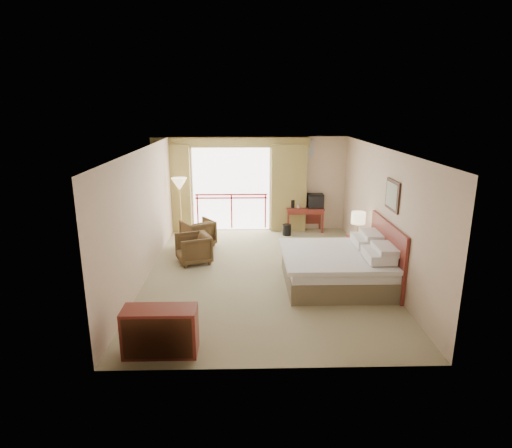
{
  "coord_description": "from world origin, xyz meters",
  "views": [
    {
      "loc": [
        -0.39,
        -8.7,
        3.54
      ],
      "look_at": [
        -0.16,
        0.4,
        1.01
      ],
      "focal_mm": 30.0,
      "sensor_mm": 36.0,
      "label": 1
    }
  ],
  "objects_px": {
    "desk": "(304,212)",
    "wastebasket": "(287,230)",
    "tv": "(315,201)",
    "floor_lamp": "(179,186)",
    "side_table": "(192,240)",
    "bed": "(339,267)",
    "table_lamp": "(358,218)",
    "armchair_near": "(194,262)",
    "dresser": "(160,331)",
    "nightstand": "(357,250)",
    "armchair_far": "(198,245)"
  },
  "relations": [
    {
      "from": "tv",
      "to": "dresser",
      "type": "height_order",
      "value": "tv"
    },
    {
      "from": "desk",
      "to": "armchair_near",
      "type": "xyz_separation_m",
      "value": [
        -2.92,
        -2.57,
        -0.55
      ]
    },
    {
      "from": "floor_lamp",
      "to": "side_table",
      "type": "bearing_deg",
      "value": -72.34
    },
    {
      "from": "wastebasket",
      "to": "armchair_far",
      "type": "distance_m",
      "value": 2.56
    },
    {
      "from": "armchair_near",
      "to": "floor_lamp",
      "type": "bearing_deg",
      "value": 174.88
    },
    {
      "from": "bed",
      "to": "tv",
      "type": "bearing_deg",
      "value": 88.21
    },
    {
      "from": "bed",
      "to": "desk",
      "type": "distance_m",
      "value": 3.89
    },
    {
      "from": "floor_lamp",
      "to": "dresser",
      "type": "bearing_deg",
      "value": -84.85
    },
    {
      "from": "nightstand",
      "to": "tv",
      "type": "xyz_separation_m",
      "value": [
        -0.58,
        2.58,
        0.6
      ]
    },
    {
      "from": "desk",
      "to": "side_table",
      "type": "bearing_deg",
      "value": -142.83
    },
    {
      "from": "armchair_near",
      "to": "table_lamp",
      "type": "bearing_deg",
      "value": 68.96
    },
    {
      "from": "table_lamp",
      "to": "armchair_near",
      "type": "bearing_deg",
      "value": 179.79
    },
    {
      "from": "armchair_far",
      "to": "tv",
      "type": "bearing_deg",
      "value": 167.64
    },
    {
      "from": "floor_lamp",
      "to": "dresser",
      "type": "distance_m",
      "value": 5.94
    },
    {
      "from": "nightstand",
      "to": "side_table",
      "type": "height_order",
      "value": "nightstand"
    },
    {
      "from": "tv",
      "to": "side_table",
      "type": "xyz_separation_m",
      "value": [
        -3.33,
        -1.94,
        -0.54
      ]
    },
    {
      "from": "table_lamp",
      "to": "dresser",
      "type": "relative_size",
      "value": 0.53
    },
    {
      "from": "armchair_near",
      "to": "dresser",
      "type": "distance_m",
      "value": 3.81
    },
    {
      "from": "bed",
      "to": "table_lamp",
      "type": "relative_size",
      "value": 3.71
    },
    {
      "from": "table_lamp",
      "to": "armchair_far",
      "type": "height_order",
      "value": "table_lamp"
    },
    {
      "from": "wastebasket",
      "to": "armchair_far",
      "type": "xyz_separation_m",
      "value": [
        -2.41,
        -0.85,
        -0.15
      ]
    },
    {
      "from": "wastebasket",
      "to": "side_table",
      "type": "xyz_separation_m",
      "value": [
        -2.48,
        -1.55,
        0.2
      ]
    },
    {
      "from": "wastebasket",
      "to": "table_lamp",
      "type": "bearing_deg",
      "value": -56.33
    },
    {
      "from": "bed",
      "to": "dresser",
      "type": "xyz_separation_m",
      "value": [
        -3.15,
        -2.47,
        -0.02
      ]
    },
    {
      "from": "tv",
      "to": "floor_lamp",
      "type": "height_order",
      "value": "floor_lamp"
    },
    {
      "from": "desk",
      "to": "wastebasket",
      "type": "bearing_deg",
      "value": -137.32
    },
    {
      "from": "table_lamp",
      "to": "nightstand",
      "type": "bearing_deg",
      "value": -90.0
    },
    {
      "from": "floor_lamp",
      "to": "dresser",
      "type": "height_order",
      "value": "floor_lamp"
    },
    {
      "from": "wastebasket",
      "to": "armchair_near",
      "type": "bearing_deg",
      "value": -138.17
    },
    {
      "from": "side_table",
      "to": "wastebasket",
      "type": "bearing_deg",
      "value": 31.97
    },
    {
      "from": "side_table",
      "to": "dresser",
      "type": "xyz_separation_m",
      "value": [
        0.06,
        -4.37,
        -0.0
      ]
    },
    {
      "from": "tv",
      "to": "side_table",
      "type": "height_order",
      "value": "tv"
    },
    {
      "from": "desk",
      "to": "tv",
      "type": "bearing_deg",
      "value": -6.24
    },
    {
      "from": "side_table",
      "to": "desk",
      "type": "bearing_deg",
      "value": 33.29
    },
    {
      "from": "desk",
      "to": "wastebasket",
      "type": "distance_m",
      "value": 0.8
    },
    {
      "from": "nightstand",
      "to": "side_table",
      "type": "bearing_deg",
      "value": 170.56
    },
    {
      "from": "bed",
      "to": "side_table",
      "type": "bearing_deg",
      "value": 149.42
    },
    {
      "from": "wastebasket",
      "to": "side_table",
      "type": "distance_m",
      "value": 2.93
    },
    {
      "from": "bed",
      "to": "desk",
      "type": "bearing_deg",
      "value": 92.66
    },
    {
      "from": "armchair_far",
      "to": "bed",
      "type": "bearing_deg",
      "value": 107.22
    },
    {
      "from": "nightstand",
      "to": "wastebasket",
      "type": "bearing_deg",
      "value": 122.92
    },
    {
      "from": "wastebasket",
      "to": "nightstand",
      "type": "bearing_deg",
      "value": -56.94
    },
    {
      "from": "desk",
      "to": "floor_lamp",
      "type": "xyz_separation_m",
      "value": [
        -3.49,
        -0.54,
        0.88
      ]
    },
    {
      "from": "armchair_near",
      "to": "side_table",
      "type": "xyz_separation_m",
      "value": [
        -0.11,
        0.58,
        0.36
      ]
    },
    {
      "from": "wastebasket",
      "to": "dresser",
      "type": "xyz_separation_m",
      "value": [
        -2.42,
        -5.92,
        0.2
      ]
    },
    {
      "from": "side_table",
      "to": "armchair_far",
      "type": "bearing_deg",
      "value": 83.87
    },
    {
      "from": "bed",
      "to": "tv",
      "type": "relative_size",
      "value": 4.8
    },
    {
      "from": "nightstand",
      "to": "armchair_far",
      "type": "distance_m",
      "value": 4.07
    },
    {
      "from": "tv",
      "to": "side_table",
      "type": "bearing_deg",
      "value": -146.17
    },
    {
      "from": "tv",
      "to": "floor_lamp",
      "type": "relative_size",
      "value": 0.27
    }
  ]
}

